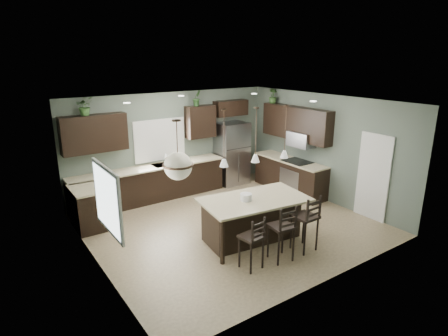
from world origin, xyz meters
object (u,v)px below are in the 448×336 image
Objects in this scene: kitchen_island at (254,219)px; plant_back_left at (85,106)px; refrigerator at (231,153)px; serving_dish at (246,197)px; bar_stool_left at (251,243)px; bar_stool_right at (305,223)px; bar_stool_center at (281,232)px.

kitchen_island is 4.98× the size of plant_back_left.
refrigerator is 3.79m from serving_dish.
serving_dish is 0.23× the size of bar_stool_left.
serving_dish is at bearing -121.32° from refrigerator.
plant_back_left is at bearing 131.31° from kitchen_island.
kitchen_island is (-1.77, -3.26, -0.46)m from refrigerator.
serving_dish is 4.29m from plant_back_left.
kitchen_island is 1.86× the size of bar_stool_right.
bar_stool_center is 5.27m from plant_back_left.
refrigerator is 4.82m from bar_stool_left.
serving_dish is (-0.20, 0.03, 0.53)m from kitchen_island.
bar_stool_center is (-0.09, -0.91, 0.10)m from kitchen_island.
bar_stool_left is (-0.53, -0.86, -0.48)m from serving_dish.
serving_dish is 0.21× the size of bar_stool_center.
kitchen_island is 1.11m from bar_stool_left.
bar_stool_right is 5.54m from plant_back_left.
plant_back_left is (-1.56, 4.23, 2.11)m from bar_stool_left.
refrigerator is at bearing 68.82° from kitchen_island.
plant_back_left is at bearing 104.55° from bar_stool_left.
kitchen_island is 1.06m from bar_stool_right.
bar_stool_right reaches higher than bar_stool_center.
bar_stool_center is at bearing -114.00° from refrigerator.
refrigerator is 7.71× the size of serving_dish.
kitchen_island is at bearing -118.50° from refrigerator.
bar_stool_right reaches higher than bar_stool_left.
refrigerator is at bearing 72.80° from bar_stool_center.
refrigerator is 4.41m from plant_back_left.
plant_back_left reaches higher than bar_stool_right.
bar_stool_left is 4.98m from plant_back_left.
bar_stool_right reaches higher than serving_dish.
bar_stool_right is at bearing -106.30° from refrigerator.
bar_stool_center reaches higher than kitchen_island.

